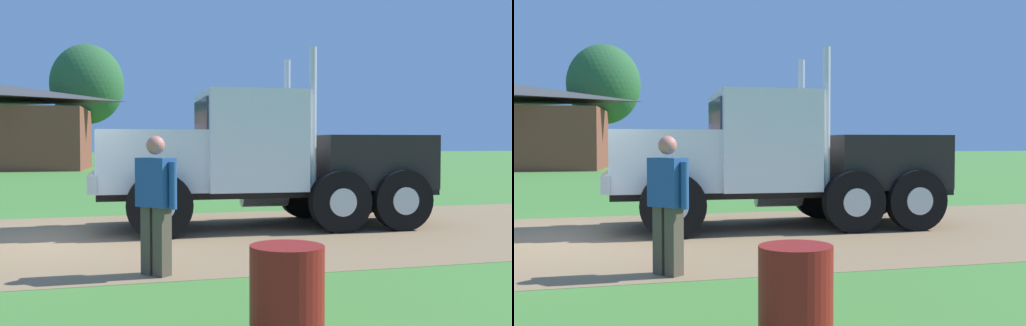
% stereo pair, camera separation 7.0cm
% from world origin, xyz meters
% --- Properties ---
extents(ground_plane, '(200.00, 200.00, 0.00)m').
position_xyz_m(ground_plane, '(0.00, 0.00, 0.00)').
color(ground_plane, '#488133').
extents(dirt_track, '(120.00, 6.80, 0.01)m').
position_xyz_m(dirt_track, '(0.00, 0.00, 0.00)').
color(dirt_track, '#8F714D').
rests_on(dirt_track, ground_plane).
extents(truck_foreground_white, '(6.87, 2.83, 3.46)m').
position_xyz_m(truck_foreground_white, '(3.99, 0.93, 1.30)').
color(truck_foreground_white, black).
rests_on(truck_foreground_white, ground_plane).
extents(visitor_by_barrel, '(0.51, 0.53, 1.76)m').
position_xyz_m(visitor_by_barrel, '(1.48, -2.99, 0.97)').
color(visitor_by_barrel, '#264C8C').
rests_on(visitor_by_barrel, ground_plane).
extents(steel_barrel, '(0.61, 0.61, 0.84)m').
position_xyz_m(steel_barrel, '(2.25, -5.95, 0.42)').
color(steel_barrel, maroon).
rests_on(steel_barrel, ground_plane).
extents(shed_building, '(12.07, 8.31, 5.39)m').
position_xyz_m(shed_building, '(-5.38, 29.95, 2.59)').
color(shed_building, brown).
rests_on(shed_building, ground_plane).
extents(tree_right, '(5.26, 5.26, 8.83)m').
position_xyz_m(tree_right, '(0.07, 34.47, 5.92)').
color(tree_right, '#513823').
rests_on(tree_right, ground_plane).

